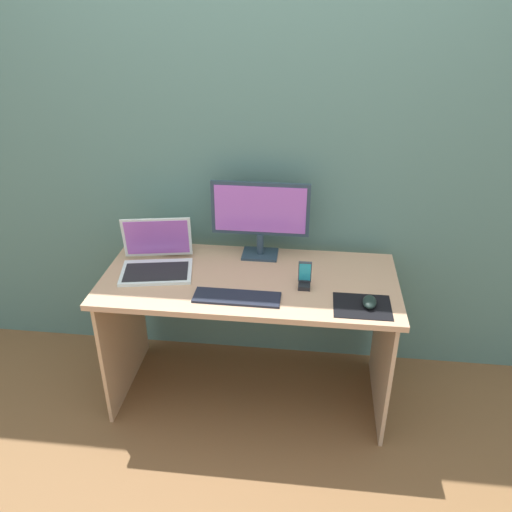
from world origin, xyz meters
name	(u,v)px	position (x,y,z in m)	size (l,w,h in m)	color
ground_plane	(250,391)	(0.00, 0.00, 0.00)	(8.00, 8.00, 0.00)	brown
wall_back	(259,143)	(0.00, 0.40, 1.25)	(6.00, 0.04, 2.50)	slate
desk	(249,303)	(0.00, 0.00, 0.57)	(1.41, 0.64, 0.71)	tan
monitor	(260,215)	(0.03, 0.23, 0.94)	(0.49, 0.14, 0.40)	#263846
laptop	(157,260)	(-0.46, 0.03, 0.76)	(0.38, 0.34, 0.24)	silver
fishbowl	(175,238)	(-0.42, 0.23, 0.79)	(0.16, 0.16, 0.16)	silver
keyboard_external	(237,297)	(-0.03, -0.19, 0.72)	(0.39, 0.12, 0.01)	black
mousepad	(362,306)	(0.52, -0.19, 0.71)	(0.25, 0.20, 0.00)	black
mouse	(369,302)	(0.55, -0.18, 0.73)	(0.06, 0.10, 0.04)	black
phone_in_dock	(305,278)	(0.26, -0.06, 0.76)	(0.06, 0.06, 0.14)	black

